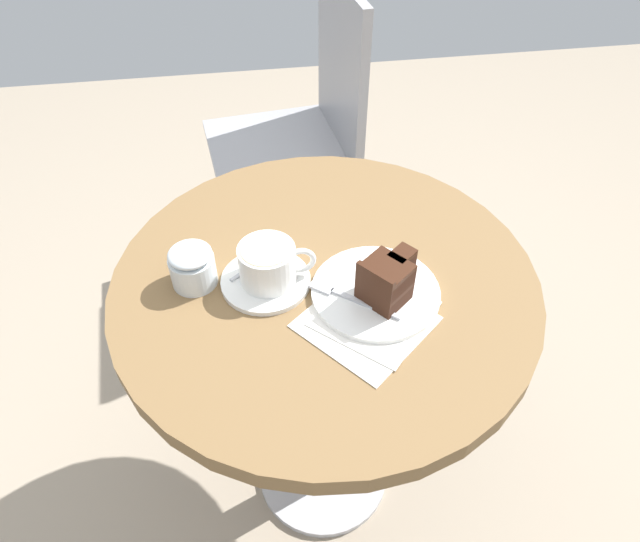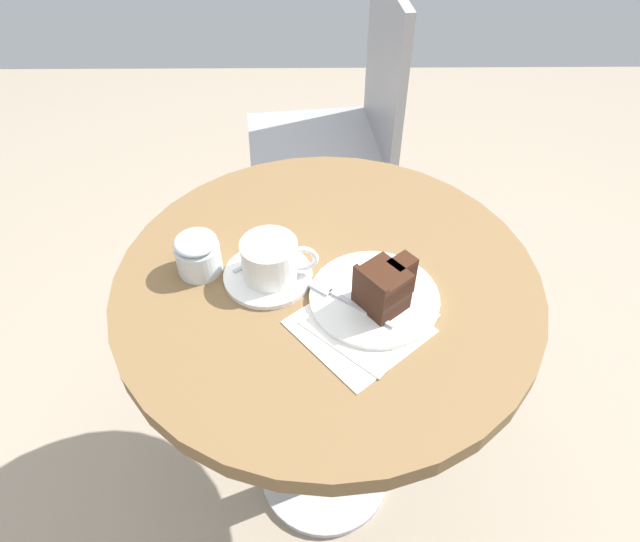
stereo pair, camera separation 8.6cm
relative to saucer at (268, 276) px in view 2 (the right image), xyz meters
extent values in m
cube|color=gray|center=(0.09, 0.00, -0.70)|extent=(4.40, 4.40, 0.01)
cylinder|color=brown|center=(0.09, 0.00, -0.02)|extent=(0.69, 0.69, 0.03)
cylinder|color=#B7B7BC|center=(0.09, 0.00, -0.36)|extent=(0.07, 0.07, 0.64)
cylinder|color=#B7B7BC|center=(0.09, 0.00, -0.69)|extent=(0.31, 0.31, 0.02)
cylinder|color=white|center=(0.00, 0.00, 0.00)|extent=(0.14, 0.14, 0.01)
cylinder|color=white|center=(0.00, 0.00, 0.04)|extent=(0.09, 0.09, 0.06)
cylinder|color=#D6B789|center=(0.00, 0.00, 0.07)|extent=(0.08, 0.08, 0.00)
torus|color=white|center=(0.06, 0.00, 0.04)|extent=(0.05, 0.01, 0.05)
cube|color=#B7B7BC|center=(-0.02, 0.03, 0.01)|extent=(0.07, 0.05, 0.00)
ellipsoid|color=#B7B7BC|center=(0.02, 0.06, 0.01)|extent=(0.02, 0.02, 0.00)
cylinder|color=white|center=(0.17, -0.05, 0.00)|extent=(0.20, 0.20, 0.01)
cube|color=#381E14|center=(0.17, -0.07, 0.02)|extent=(0.09, 0.09, 0.03)
cube|color=#381E14|center=(0.20, -0.04, 0.02)|extent=(0.05, 0.05, 0.03)
cube|color=#381C0F|center=(0.17, -0.07, 0.04)|extent=(0.09, 0.09, 0.01)
cube|color=#381C0F|center=(0.20, -0.04, 0.04)|extent=(0.05, 0.05, 0.01)
cube|color=#381E14|center=(0.17, -0.07, 0.05)|extent=(0.09, 0.09, 0.03)
cube|color=#381E14|center=(0.20, -0.04, 0.05)|extent=(0.05, 0.05, 0.03)
cube|color=#381C0F|center=(0.17, -0.07, 0.07)|extent=(0.09, 0.09, 0.01)
cube|color=#381C0F|center=(0.20, -0.04, 0.07)|extent=(0.05, 0.05, 0.01)
cube|color=#381C0F|center=(0.15, -0.09, 0.05)|extent=(0.05, 0.06, 0.08)
cube|color=#B7B7BC|center=(0.14, -0.08, 0.01)|extent=(0.10, 0.08, 0.00)
cube|color=#B7B7BC|center=(0.09, -0.03, 0.01)|extent=(0.04, 0.04, 0.00)
cube|color=silver|center=(0.14, -0.10, 0.00)|extent=(0.23, 0.23, 0.00)
cube|color=silver|center=(0.16, -0.09, 0.00)|extent=(0.21, 0.21, 0.00)
cylinder|color=#9E9EA3|center=(-0.10, 0.88, -0.47)|extent=(0.02, 0.02, 0.45)
cylinder|color=#9E9EA3|center=(-0.06, 0.56, -0.47)|extent=(0.02, 0.02, 0.45)
cylinder|color=#9E9EA3|center=(0.22, 0.92, -0.47)|extent=(0.02, 0.02, 0.45)
cylinder|color=#9E9EA3|center=(0.26, 0.60, -0.47)|extent=(0.02, 0.02, 0.45)
cube|color=#9E9EA3|center=(0.08, 0.74, -0.23)|extent=(0.42, 0.42, 0.02)
cube|color=#9E9EA3|center=(0.26, 0.76, -0.02)|extent=(0.07, 0.36, 0.41)
cylinder|color=silver|center=(-0.11, 0.02, 0.02)|extent=(0.07, 0.07, 0.05)
ellipsoid|color=silver|center=(-0.11, 0.02, 0.06)|extent=(0.07, 0.07, 0.02)
camera|label=1|loc=(-0.01, -0.63, 0.65)|focal=32.00mm
camera|label=2|loc=(0.08, -0.64, 0.65)|focal=32.00mm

